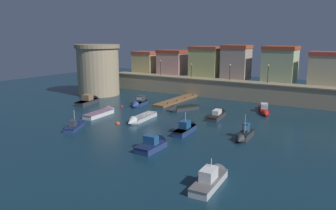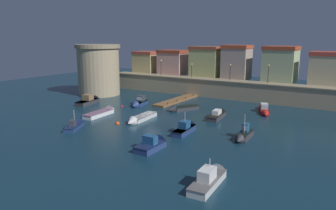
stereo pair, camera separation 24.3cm
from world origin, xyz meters
name	(u,v)px [view 1 (the left image)]	position (x,y,z in m)	size (l,w,h in m)	color
ground_plane	(152,118)	(0.00, 0.00, 0.00)	(121.05, 121.05, 0.00)	#112D3D
quay_wall	(211,88)	(0.00, 21.79, 1.86)	(49.51, 3.53, 3.71)	tan
old_town_backdrop	(226,63)	(1.53, 25.92, 6.72)	(46.40, 6.08, 7.14)	#CBB977
fortress_tower	(98,70)	(-21.59, 11.15, 5.42)	(9.46, 9.46, 10.71)	tan
pier_dock	(176,100)	(-3.56, 13.58, 0.19)	(2.39, 13.19, 0.70)	brown
quay_lamp_0	(161,65)	(-12.59, 21.79, 5.99)	(0.32, 0.32, 3.43)	black
quay_lamp_1	(191,68)	(-4.72, 21.79, 5.73)	(0.32, 0.32, 2.99)	black
quay_lamp_2	(230,69)	(3.98, 21.79, 5.88)	(0.32, 0.32, 3.25)	black
quay_lamp_3	(268,71)	(11.55, 21.79, 6.02)	(0.32, 0.32, 3.49)	black
moored_boat_0	(244,135)	(15.56, -2.69, 0.54)	(1.40, 4.68, 3.32)	#333338
moored_boat_1	(90,101)	(-16.23, 3.18, 0.55)	(2.89, 6.73, 2.30)	#333338
moored_boat_2	(77,125)	(-5.88, -9.68, 0.37)	(3.62, 5.51, 2.95)	navy
moored_boat_3	(139,119)	(-0.57, -2.34, 0.36)	(2.23, 7.17, 1.54)	silver
moored_boat_4	(155,144)	(8.09, -11.02, 0.50)	(1.95, 4.92, 2.20)	navy
moored_boat_5	(264,110)	(13.67, 12.87, 0.43)	(3.70, 7.09, 1.81)	red
moored_boat_6	(180,109)	(1.17, 6.82, 0.37)	(4.27, 5.91, 1.66)	#333338
moored_boat_7	(213,177)	(17.21, -15.59, 0.51)	(2.02, 6.58, 2.75)	silver
moored_boat_8	(138,103)	(-7.28, 6.27, 0.52)	(2.59, 5.06, 2.14)	navy
moored_boat_9	(187,128)	(8.11, -3.46, 0.52)	(1.88, 6.13, 3.13)	navy
moored_boat_10	(103,112)	(-7.99, -2.11, 0.36)	(2.30, 7.17, 1.68)	white
moored_boat_11	(218,114)	(8.40, 6.20, 0.43)	(2.33, 6.77, 1.72)	#333338
mooring_buoy_0	(118,124)	(-2.27, -5.29, 0.00)	(0.67, 0.67, 0.67)	#EA4C19
mooring_buoy_1	(122,107)	(-9.34, 4.09, 0.00)	(0.45, 0.45, 0.45)	red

